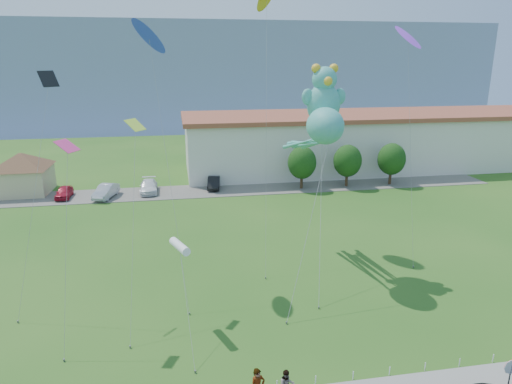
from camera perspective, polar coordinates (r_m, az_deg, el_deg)
The scene contains 23 objects.
ground at distance 26.00m, azimuth 4.27°, elevation -21.29°, with size 160.00×160.00×0.00m, color #255718.
parking_strip at distance 57.40m, azimuth -4.25°, elevation 0.24°, with size 70.00×6.00×0.06m, color #59544C.
hill_ridge at distance 140.07m, azimuth -8.05°, elevation 14.75°, with size 160.00×50.00×25.00m, color gray.
pavilion at distance 62.19m, azimuth -27.21°, elevation 2.56°, with size 9.20×9.20×5.00m.
warehouse at distance 72.15m, azimuth 16.02°, elevation 6.30°, with size 61.00×15.00×8.20m.
stop_sign at distance 25.73m, azimuth 29.24°, elevation -18.92°, with size 0.80×0.07×2.50m.
rope_fence at distance 24.86m, azimuth 5.07°, elevation -22.61°, with size 26.05×0.05×0.50m.
tree_near at distance 57.43m, azimuth 5.77°, elevation 3.67°, with size 3.60×3.60×5.47m.
tree_mid at distance 59.31m, azimuth 11.38°, elevation 3.84°, with size 3.60×3.60×5.47m.
tree_far at distance 61.73m, azimuth 16.59°, elevation 3.96°, with size 3.60×3.60×5.47m.
parked_car_red at distance 58.44m, azimuth -22.87°, elevation -0.02°, with size 1.59×3.94×1.34m, color #AF152C.
parked_car_silver at distance 56.73m, azimuth -18.25°, elevation 0.10°, with size 1.63×4.68×1.54m, color #ACADB3.
parked_car_white at distance 57.62m, azimuth -13.27°, elevation 0.69°, with size 2.04×5.02×1.46m, color white.
parked_car_black at distance 58.07m, azimuth -5.29°, elevation 1.17°, with size 1.50×4.32×1.42m, color black.
octopus_kite at distance 33.89m, azimuth 7.97°, elevation 7.28°, with size 5.49×12.81×12.62m.
teddy_bear_kite at distance 34.90m, azimuth 8.47°, elevation 11.42°, with size 3.96×8.57×15.53m.
small_kite_blue at distance 33.60m, azimuth -13.11°, elevation 17.72°, with size 2.74×8.11×18.03m.
small_kite_yellow at distance 29.62m, azimuth -14.93°, elevation 5.21°, with size 1.34×7.12×12.26m.
small_kite_white at distance 27.55m, azimuth -9.51°, elevation -6.79°, with size 0.80×6.06×5.62m.
small_kite_purple at distance 38.83m, azimuth 18.50°, elevation 17.31°, with size 1.80×5.00×18.17m.
small_kite_pink at distance 27.42m, azimuth -22.58°, elevation 2.65°, with size 1.30×4.45×11.63m.
small_kite_black at distance 31.60m, azimuth -24.93°, elevation 9.27°, with size 3.37×4.33×15.09m.
small_kite_orange at distance 41.11m, azimuth 1.35°, elevation 22.60°, with size 2.89×10.69×21.66m.
Camera 1 is at (-5.34, -19.93, 15.83)m, focal length 32.00 mm.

